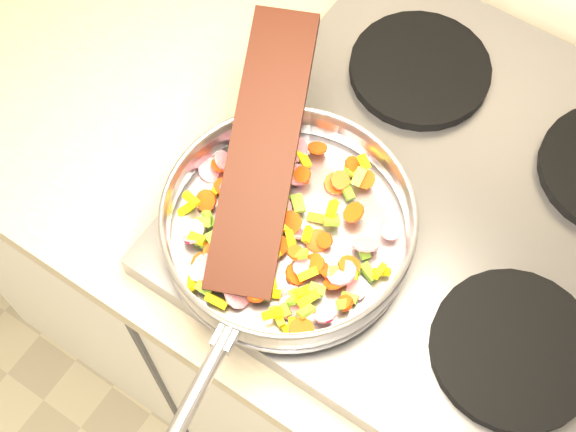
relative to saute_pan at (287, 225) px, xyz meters
The scene contains 7 objects.
cooktop 0.23m from the saute_pan, 49.02° to the left, with size 0.60×0.60×0.04m, color #939399.
grate_fl 0.05m from the saute_pan, 76.49° to the left, with size 0.19×0.19×0.02m, color black.
grate_fr 0.29m from the saute_pan, ahead, with size 0.19×0.19×0.02m, color black.
grate_bl 0.31m from the saute_pan, 88.70° to the left, with size 0.19×0.19×0.02m, color black.
saute_pan is the anchor object (origin of this frame).
vegetable_heap 0.01m from the saute_pan, 138.90° to the right, with size 0.28×0.26×0.05m.
wooden_spatula 0.09m from the saute_pan, 143.19° to the left, with size 0.34×0.08×0.02m, color black.
Camera 1 is at (-0.62, 1.16, 1.82)m, focal length 50.00 mm.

